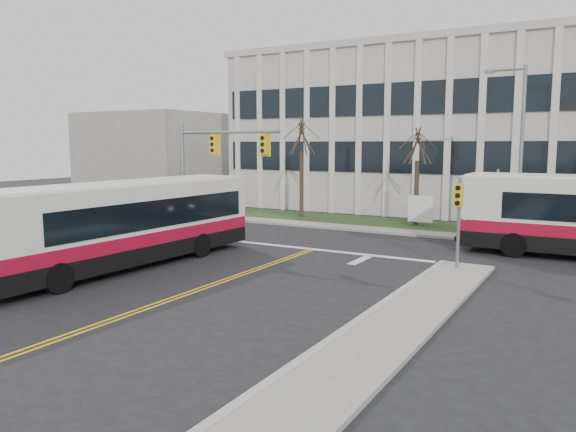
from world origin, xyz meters
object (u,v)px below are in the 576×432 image
at_px(bus_main, 124,226).
at_px(newspaper_box_blue, 39,251).
at_px(streetlight, 518,142).
at_px(directory_sign, 420,209).

distance_m(bus_main, newspaper_box_blue, 4.46).
height_order(streetlight, newspaper_box_blue, streetlight).
relative_size(directory_sign, newspaper_box_blue, 2.11).
bearing_deg(streetlight, newspaper_box_blue, -136.17).
relative_size(directory_sign, bus_main, 0.15).
bearing_deg(bus_main, newspaper_box_blue, -163.73).
bearing_deg(bus_main, directory_sign, 67.90).
xyz_separation_m(directory_sign, newspaper_box_blue, (-11.65, -17.79, -0.70)).
distance_m(directory_sign, newspaper_box_blue, 21.28).
bearing_deg(bus_main, streetlight, 51.87).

